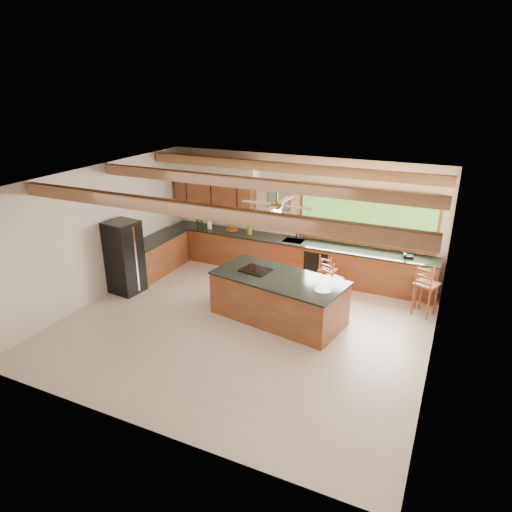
% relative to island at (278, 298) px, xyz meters
% --- Properties ---
extents(ground, '(7.20, 7.20, 0.00)m').
position_rel_island_xyz_m(ground, '(-0.53, -0.60, -0.48)').
color(ground, '#BCAD9C').
rests_on(ground, ground).
extents(room_shell, '(7.27, 6.54, 3.02)m').
position_rel_island_xyz_m(room_shell, '(-0.70, 0.05, 1.74)').
color(room_shell, beige).
rests_on(room_shell, ground).
extents(counter_run, '(7.12, 3.10, 1.23)m').
position_rel_island_xyz_m(counter_run, '(-1.35, 1.92, -0.01)').
color(counter_run, brown).
rests_on(counter_run, ground).
extents(island, '(2.91, 1.73, 0.97)m').
position_rel_island_xyz_m(island, '(0.00, 0.00, 0.00)').
color(island, brown).
rests_on(island, ground).
extents(refrigerator, '(0.74, 0.72, 1.73)m').
position_rel_island_xyz_m(refrigerator, '(-3.75, -0.29, 0.39)').
color(refrigerator, black).
rests_on(refrigerator, ground).
extents(bar_stool_a, '(0.52, 0.52, 1.11)m').
position_rel_island_xyz_m(bar_stool_a, '(0.84, 0.94, 0.18)').
color(bar_stool_a, brown).
rests_on(bar_stool_a, ground).
extents(bar_stool_b, '(0.41, 0.41, 1.00)m').
position_rel_island_xyz_m(bar_stool_b, '(0.59, 1.51, 0.11)').
color(bar_stool_b, brown).
rests_on(bar_stool_b, ground).
extents(bar_stool_c, '(0.46, 0.46, 1.05)m').
position_rel_island_xyz_m(bar_stool_c, '(2.68, 1.79, 0.14)').
color(bar_stool_c, brown).
rests_on(bar_stool_c, ground).
extents(bar_stool_d, '(0.55, 0.55, 1.19)m').
position_rel_island_xyz_m(bar_stool_d, '(2.77, 1.39, 0.23)').
color(bar_stool_d, brown).
rests_on(bar_stool_d, ground).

